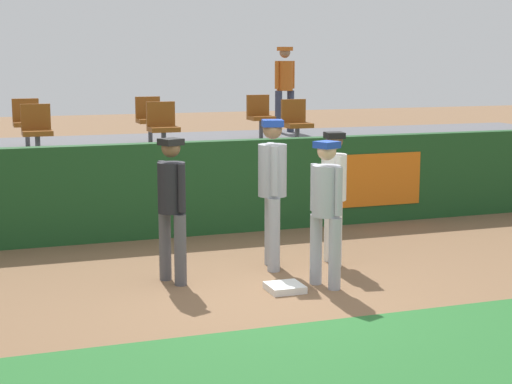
{
  "coord_description": "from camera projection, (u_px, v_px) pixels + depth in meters",
  "views": [
    {
      "loc": [
        -3.13,
        -8.39,
        2.66
      ],
      "look_at": [
        0.18,
        1.02,
        1.0
      ],
      "focal_mm": 57.01,
      "sensor_mm": 36.0,
      "label": 1
    }
  ],
  "objects": [
    {
      "name": "seat_back_right",
      "position": [
        260.0,
        114.0,
        15.82
      ],
      "size": [
        0.45,
        0.44,
        0.84
      ],
      "color": "#4C4C51",
      "rests_on": "bleacher_platform"
    },
    {
      "name": "player_runner_visitor",
      "position": [
        326.0,
        203.0,
        9.37
      ],
      "size": [
        0.42,
        0.45,
        1.71
      ],
      "rotation": [
        0.0,
        0.0,
        -1.2
      ],
      "color": "#9EA3AD",
      "rests_on": "ground_plane"
    },
    {
      "name": "ground_plane",
      "position": [
        271.0,
        293.0,
        9.27
      ],
      "size": [
        60.0,
        60.0,
        0.0
      ],
      "primitive_type": "plane",
      "color": "brown"
    },
    {
      "name": "seat_front_right",
      "position": [
        296.0,
        121.0,
        14.15
      ],
      "size": [
        0.45,
        0.44,
        0.84
      ],
      "color": "#4C4C51",
      "rests_on": "bleacher_platform"
    },
    {
      "name": "player_umpire",
      "position": [
        172.0,
        200.0,
        9.54
      ],
      "size": [
        0.43,
        0.46,
        1.73
      ],
      "rotation": [
        0.0,
        0.0,
        -1.18
      ],
      "color": "#4C4C51",
      "rests_on": "ground_plane"
    },
    {
      "name": "seat_back_left",
      "position": [
        26.0,
        120.0,
        14.38
      ],
      "size": [
        0.46,
        0.44,
        0.84
      ],
      "color": "#4C4C51",
      "rests_on": "bleacher_platform"
    },
    {
      "name": "spectator_hooded",
      "position": [
        285.0,
        83.0,
        16.98
      ],
      "size": [
        0.48,
        0.42,
        1.78
      ],
      "rotation": [
        0.0,
        0.0,
        3.42
      ],
      "color": "#33384C",
      "rests_on": "bleacher_platform"
    },
    {
      "name": "player_fielder_home",
      "position": [
        334.0,
        189.0,
        10.43
      ],
      "size": [
        0.38,
        0.53,
        1.72
      ],
      "rotation": [
        0.0,
        0.0,
        -1.71
      ],
      "color": "white",
      "rests_on": "ground_plane"
    },
    {
      "name": "seat_front_center",
      "position": [
        162.0,
        124.0,
        13.37
      ],
      "size": [
        0.47,
        0.44,
        0.84
      ],
      "color": "#4C4C51",
      "rests_on": "bleacher_platform"
    },
    {
      "name": "bleacher_platform",
      "position": [
        157.0,
        176.0,
        14.64
      ],
      "size": [
        18.0,
        4.8,
        1.09
      ],
      "primitive_type": "cube",
      "color": "#59595E",
      "rests_on": "ground_plane"
    },
    {
      "name": "first_base",
      "position": [
        285.0,
        288.0,
        9.34
      ],
      "size": [
        0.4,
        0.4,
        0.08
      ],
      "primitive_type": "cube",
      "color": "white",
      "rests_on": "ground_plane"
    },
    {
      "name": "player_coach_visitor",
      "position": [
        272.0,
        183.0,
        10.21
      ],
      "size": [
        0.43,
        0.52,
        1.89
      ],
      "rotation": [
        0.0,
        0.0,
        -1.81
      ],
      "color": "#9EA3AD",
      "rests_on": "ground_plane"
    },
    {
      "name": "field_wall",
      "position": [
        195.0,
        188.0,
        12.22
      ],
      "size": [
        18.0,
        0.26,
        1.42
      ],
      "color": "#19471E",
      "rests_on": "ground_plane"
    },
    {
      "name": "grass_foreground_strip",
      "position": [
        373.0,
        372.0,
        6.93
      ],
      "size": [
        18.0,
        2.8,
        0.01
      ],
      "primitive_type": "cube",
      "color": "#26662B",
      "rests_on": "ground_plane"
    },
    {
      "name": "seat_back_center",
      "position": [
        149.0,
        117.0,
        15.1
      ],
      "size": [
        0.46,
        0.44,
        0.84
      ],
      "color": "#4C4C51",
      "rests_on": "bleacher_platform"
    },
    {
      "name": "seat_front_left",
      "position": [
        37.0,
        128.0,
        12.71
      ],
      "size": [
        0.46,
        0.44,
        0.84
      ],
      "color": "#4C4C51",
      "rests_on": "bleacher_platform"
    }
  ]
}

